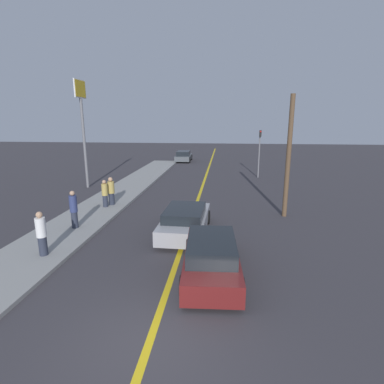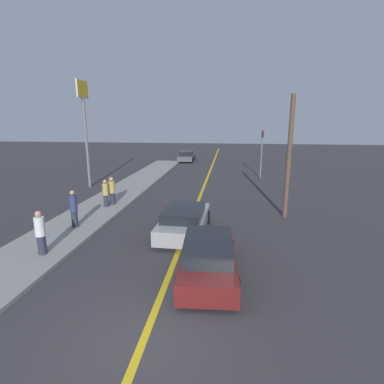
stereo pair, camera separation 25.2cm
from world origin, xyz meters
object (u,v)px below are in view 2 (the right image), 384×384
object	(u,v)px
pedestrian_near_curb	(40,233)
traffic_light	(262,149)
utility_pole	(289,158)
car_near_right_lane	(208,256)
pedestrian_mid_group	(74,209)
car_ahead_center	(184,220)
pedestrian_far_standing	(106,193)
roadside_sign	(84,112)
pedestrian_by_sign	(112,191)
car_far_distant	(187,156)

from	to	relation	value
pedestrian_near_curb	traffic_light	distance (m)	19.65
utility_pole	pedestrian_near_curb	bearing A→B (deg)	-148.10
traffic_light	car_near_right_lane	bearing A→B (deg)	-100.90
pedestrian_near_curb	pedestrian_mid_group	size ratio (longest dim) A/B	0.95
car_ahead_center	pedestrian_near_curb	xyz separation A→B (m)	(-4.88, -3.08, 0.36)
pedestrian_far_standing	utility_pole	distance (m)	10.22
roadside_sign	pedestrian_by_sign	bearing A→B (deg)	-52.50
car_far_distant	roadside_sign	world-z (taller)	roadside_sign
pedestrian_mid_group	pedestrian_far_standing	bearing A→B (deg)	88.81
pedestrian_mid_group	pedestrian_by_sign	xyz separation A→B (m)	(0.26, 3.95, -0.07)
car_far_distant	traffic_light	world-z (taller)	traffic_light
roadside_sign	utility_pole	bearing A→B (deg)	-22.42
car_far_distant	pedestrian_by_sign	size ratio (longest dim) A/B	2.65
car_near_right_lane	traffic_light	bearing A→B (deg)	76.02
pedestrian_mid_group	pedestrian_far_standing	world-z (taller)	pedestrian_mid_group
roadside_sign	car_ahead_center	bearing A→B (deg)	-45.03
car_ahead_center	car_far_distant	world-z (taller)	car_far_distant
traffic_light	utility_pole	distance (m)	10.99
pedestrian_near_curb	pedestrian_mid_group	bearing A→B (deg)	94.71
car_near_right_lane	utility_pole	distance (m)	7.90
car_ahead_center	pedestrian_far_standing	distance (m)	6.01
car_near_right_lane	pedestrian_by_sign	size ratio (longest dim) A/B	2.80
car_far_distant	pedestrian_by_sign	distance (m)	20.32
pedestrian_far_standing	roadside_sign	distance (m)	7.92
car_near_right_lane	roadside_sign	world-z (taller)	roadside_sign
car_near_right_lane	traffic_light	distance (m)	17.97
pedestrian_far_standing	utility_pole	xyz separation A→B (m)	(9.98, -0.23, 2.20)
pedestrian_near_curb	pedestrian_by_sign	bearing A→B (deg)	89.81
car_far_distant	pedestrian_near_curb	xyz separation A→B (m)	(-1.57, -27.07, 0.35)
car_far_distant	traffic_light	distance (m)	12.96
pedestrian_near_curb	roadside_sign	bearing A→B (deg)	107.64
roadside_sign	traffic_light	bearing A→B (deg)	22.05
pedestrian_far_standing	utility_pole	world-z (taller)	utility_pole
car_far_distant	pedestrian_far_standing	world-z (taller)	pedestrian_far_standing
car_far_distant	pedestrian_near_curb	world-z (taller)	pedestrian_near_curb
car_far_distant	roadside_sign	xyz separation A→B (m)	(-5.28, -15.38, 4.93)
roadside_sign	utility_pole	world-z (taller)	roadside_sign
roadside_sign	utility_pole	distance (m)	14.83
car_ahead_center	pedestrian_mid_group	xyz separation A→B (m)	(-5.12, -0.22, 0.41)
pedestrian_near_curb	car_near_right_lane	bearing A→B (deg)	-4.30
traffic_light	car_ahead_center	bearing A→B (deg)	-108.58
pedestrian_near_curb	utility_pole	size ratio (longest dim) A/B	0.27
car_near_right_lane	pedestrian_by_sign	xyz separation A→B (m)	(-6.19, 7.28, 0.32)
car_near_right_lane	utility_pole	xyz separation A→B (m)	(3.60, 6.58, 2.49)
car_ahead_center	roadside_sign	world-z (taller)	roadside_sign
car_far_distant	roadside_sign	distance (m)	17.00
car_ahead_center	pedestrian_mid_group	world-z (taller)	pedestrian_mid_group
car_ahead_center	pedestrian_far_standing	size ratio (longest dim) A/B	2.84
car_near_right_lane	pedestrian_far_standing	world-z (taller)	pedestrian_far_standing
pedestrian_near_curb	roadside_sign	world-z (taller)	roadside_sign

